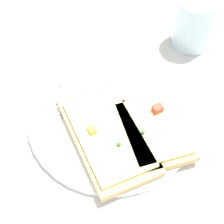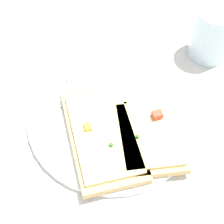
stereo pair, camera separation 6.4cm
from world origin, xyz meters
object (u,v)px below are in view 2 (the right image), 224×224
object	(u,v)px
plate	(112,117)
pizza_slice_corner	(149,136)
fork	(108,92)
drinking_glass	(213,33)
pizza_slice_main	(103,135)
knife	(155,107)

from	to	relation	value
plate	pizza_slice_corner	bearing A→B (deg)	-46.52
plate	fork	size ratio (longest dim) A/B	1.49
plate	drinking_glass	xyz separation A→B (m)	(0.21, 0.13, 0.05)
pizza_slice_main	drinking_glass	distance (m)	0.29
plate	pizza_slice_main	xyz separation A→B (m)	(-0.02, -0.04, 0.02)
pizza_slice_corner	pizza_slice_main	bearing A→B (deg)	-98.12
plate	pizza_slice_corner	size ratio (longest dim) A/B	2.03
pizza_slice_main	pizza_slice_corner	distance (m)	0.08
pizza_slice_main	drinking_glass	xyz separation A→B (m)	(0.23, 0.18, 0.03)
drinking_glass	pizza_slice_corner	bearing A→B (deg)	-130.18
knife	pizza_slice_corner	distance (m)	0.07
pizza_slice_main	pizza_slice_corner	world-z (taller)	pizza_slice_corner
pizza_slice_main	drinking_glass	world-z (taller)	drinking_glass
fork	drinking_glass	xyz separation A→B (m)	(0.21, 0.08, 0.04)
knife	pizza_slice_main	bearing A→B (deg)	5.54
pizza_slice_corner	drinking_glass	bearing A→B (deg)	141.03
drinking_glass	fork	bearing A→B (deg)	-158.82
drinking_glass	knife	bearing A→B (deg)	-136.60
pizza_slice_corner	drinking_glass	xyz separation A→B (m)	(0.16, 0.19, 0.03)
drinking_glass	plate	bearing A→B (deg)	-148.10
plate	fork	xyz separation A→B (m)	(0.00, 0.05, 0.01)
fork	pizza_slice_main	world-z (taller)	pizza_slice_main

